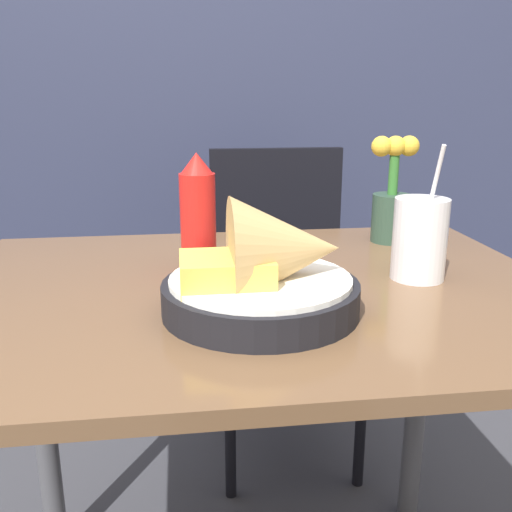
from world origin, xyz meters
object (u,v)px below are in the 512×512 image
(chair_far_window, at_px, (280,277))
(drink_cup, at_px, (419,241))
(ketchup_bottle, at_px, (198,215))
(food_basket, at_px, (269,274))
(flower_vase, at_px, (392,199))

(chair_far_window, xyz_separation_m, drink_cup, (0.10, -0.73, 0.29))
(ketchup_bottle, bearing_deg, food_basket, -66.18)
(chair_far_window, distance_m, food_basket, 0.91)
(chair_far_window, bearing_deg, flower_vase, -73.11)
(chair_far_window, distance_m, ketchup_bottle, 0.77)
(food_basket, height_order, flower_vase, flower_vase)
(ketchup_bottle, distance_m, drink_cup, 0.38)
(food_basket, distance_m, ketchup_bottle, 0.23)
(food_basket, bearing_deg, flower_vase, 49.19)
(chair_far_window, height_order, ketchup_bottle, ketchup_bottle)
(food_basket, bearing_deg, ketchup_bottle, 113.82)
(food_basket, distance_m, flower_vase, 0.48)
(flower_vase, bearing_deg, ketchup_bottle, -158.95)
(ketchup_bottle, height_order, drink_cup, drink_cup)
(drink_cup, bearing_deg, food_basket, -156.04)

